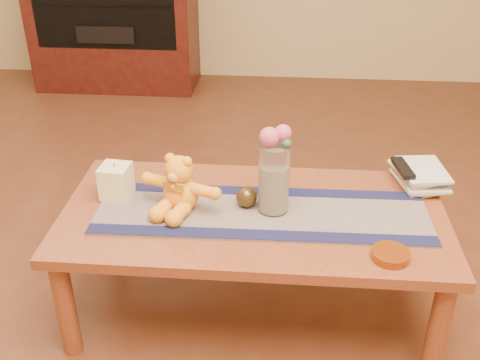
# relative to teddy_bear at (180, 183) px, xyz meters

# --- Properties ---
(floor) EXTENTS (5.50, 5.50, 0.00)m
(floor) POSITION_rel_teddy_bear_xyz_m (0.27, 0.00, -0.56)
(floor) COLOR #502817
(floor) RESTS_ON ground
(coffee_table_top) EXTENTS (1.40, 0.70, 0.04)m
(coffee_table_top) POSITION_rel_teddy_bear_xyz_m (0.27, 0.00, -0.13)
(coffee_table_top) COLOR brown
(coffee_table_top) RESTS_ON floor
(table_leg_fl) EXTENTS (0.07, 0.07, 0.41)m
(table_leg_fl) POSITION_rel_teddy_bear_xyz_m (-0.37, -0.29, -0.35)
(table_leg_fl) COLOR brown
(table_leg_fl) RESTS_ON floor
(table_leg_fr) EXTENTS (0.07, 0.07, 0.41)m
(table_leg_fr) POSITION_rel_teddy_bear_xyz_m (0.91, -0.29, -0.35)
(table_leg_fr) COLOR brown
(table_leg_fr) RESTS_ON floor
(table_leg_bl) EXTENTS (0.07, 0.07, 0.41)m
(table_leg_bl) POSITION_rel_teddy_bear_xyz_m (-0.37, 0.29, -0.35)
(table_leg_bl) COLOR brown
(table_leg_bl) RESTS_ON floor
(table_leg_br) EXTENTS (0.07, 0.07, 0.41)m
(table_leg_br) POSITION_rel_teddy_bear_xyz_m (0.91, 0.29, -0.35)
(table_leg_br) COLOR brown
(table_leg_br) RESTS_ON floor
(persian_runner) EXTENTS (1.21, 0.37, 0.01)m
(persian_runner) POSITION_rel_teddy_bear_xyz_m (0.30, -0.01, -0.10)
(persian_runner) COLOR #181843
(persian_runner) RESTS_ON coffee_table_top
(runner_border_near) EXTENTS (1.20, 0.08, 0.00)m
(runner_border_near) POSITION_rel_teddy_bear_xyz_m (0.30, -0.16, -0.10)
(runner_border_near) COLOR #14173E
(runner_border_near) RESTS_ON persian_runner
(runner_border_far) EXTENTS (1.20, 0.08, 0.00)m
(runner_border_far) POSITION_rel_teddy_bear_xyz_m (0.29, 0.13, -0.10)
(runner_border_far) COLOR #14173E
(runner_border_far) RESTS_ON persian_runner
(teddy_bear) EXTENTS (0.36, 0.33, 0.20)m
(teddy_bear) POSITION_rel_teddy_bear_xyz_m (0.00, 0.00, 0.00)
(teddy_bear) COLOR #FF9F20
(teddy_bear) RESTS_ON persian_runner
(pillar_candle) EXTENTS (0.12, 0.12, 0.13)m
(pillar_candle) POSITION_rel_teddy_bear_xyz_m (-0.26, 0.06, -0.04)
(pillar_candle) COLOR #F8EDB6
(pillar_candle) RESTS_ON persian_runner
(candle_wick) EXTENTS (0.00, 0.00, 0.01)m
(candle_wick) POSITION_rel_teddy_bear_xyz_m (-0.26, 0.06, 0.03)
(candle_wick) COLOR black
(candle_wick) RESTS_ON pillar_candle
(glass_vase) EXTENTS (0.11, 0.11, 0.26)m
(glass_vase) POSITION_rel_teddy_bear_xyz_m (0.33, 0.01, 0.03)
(glass_vase) COLOR silver
(glass_vase) RESTS_ON persian_runner
(potpourri_fill) EXTENTS (0.09, 0.09, 0.18)m
(potpourri_fill) POSITION_rel_teddy_bear_xyz_m (0.33, 0.01, -0.01)
(potpourri_fill) COLOR beige
(potpourri_fill) RESTS_ON glass_vase
(rose_left) EXTENTS (0.07, 0.07, 0.07)m
(rose_left) POSITION_rel_teddy_bear_xyz_m (0.31, -0.00, 0.19)
(rose_left) COLOR #CC4873
(rose_left) RESTS_ON glass_vase
(rose_right) EXTENTS (0.06, 0.06, 0.06)m
(rose_right) POSITION_rel_teddy_bear_xyz_m (0.36, 0.01, 0.20)
(rose_right) COLOR #CC4873
(rose_right) RESTS_ON glass_vase
(blue_flower_back) EXTENTS (0.04, 0.04, 0.04)m
(blue_flower_back) POSITION_rel_teddy_bear_xyz_m (0.34, 0.04, 0.19)
(blue_flower_back) COLOR #545AB6
(blue_flower_back) RESTS_ON glass_vase
(blue_flower_side) EXTENTS (0.04, 0.04, 0.04)m
(blue_flower_side) POSITION_rel_teddy_bear_xyz_m (0.30, 0.03, 0.18)
(blue_flower_side) COLOR #545AB6
(blue_flower_side) RESTS_ON glass_vase
(leaf_sprig) EXTENTS (0.03, 0.03, 0.03)m
(leaf_sprig) POSITION_rel_teddy_bear_xyz_m (0.37, -0.01, 0.18)
(leaf_sprig) COLOR #33662D
(leaf_sprig) RESTS_ON glass_vase
(bronze_ball) EXTENTS (0.10, 0.10, 0.08)m
(bronze_ball) POSITION_rel_teddy_bear_xyz_m (0.24, 0.03, -0.06)
(bronze_ball) COLOR #453417
(bronze_ball) RESTS_ON persian_runner
(book_bottom) EXTENTS (0.21, 0.25, 0.02)m
(book_bottom) POSITION_rel_teddy_bear_xyz_m (0.82, 0.23, -0.10)
(book_bottom) COLOR beige
(book_bottom) RESTS_ON coffee_table_top
(book_lower) EXTENTS (0.18, 0.24, 0.02)m
(book_lower) POSITION_rel_teddy_bear_xyz_m (0.83, 0.23, -0.08)
(book_lower) COLOR beige
(book_lower) RESTS_ON book_bottom
(book_upper) EXTENTS (0.22, 0.26, 0.02)m
(book_upper) POSITION_rel_teddy_bear_xyz_m (0.82, 0.24, -0.06)
(book_upper) COLOR beige
(book_upper) RESTS_ON book_lower
(book_top) EXTENTS (0.19, 0.24, 0.02)m
(book_top) POSITION_rel_teddy_bear_xyz_m (0.83, 0.23, -0.04)
(book_top) COLOR beige
(book_top) RESTS_ON book_upper
(tv_remote) EXTENTS (0.07, 0.17, 0.02)m
(tv_remote) POSITION_rel_teddy_bear_xyz_m (0.83, 0.23, -0.02)
(tv_remote) COLOR black
(tv_remote) RESTS_ON book_top
(amber_dish) EXTENTS (0.13, 0.13, 0.03)m
(amber_dish) POSITION_rel_teddy_bear_xyz_m (0.72, -0.24, -0.09)
(amber_dish) COLOR #BF5914
(amber_dish) RESTS_ON coffee_table_top
(media_cabinet) EXTENTS (1.20, 0.50, 1.10)m
(media_cabinet) POSITION_rel_teddy_bear_xyz_m (-0.93, 2.48, -0.01)
(media_cabinet) COLOR black
(media_cabinet) RESTS_ON floor
(cabinet_cavity) EXTENTS (1.02, 0.03, 0.61)m
(cabinet_cavity) POSITION_rel_teddy_bear_xyz_m (-0.93, 2.25, 0.10)
(cabinet_cavity) COLOR black
(cabinet_cavity) RESTS_ON media_cabinet
(cabinet_shelf) EXTENTS (1.02, 0.20, 0.02)m
(cabinet_shelf) POSITION_rel_teddy_bear_xyz_m (-0.93, 2.33, 0.10)
(cabinet_shelf) COLOR black
(cabinet_shelf) RESTS_ON media_cabinet
(stereo_lower) EXTENTS (0.42, 0.28, 0.12)m
(stereo_lower) POSITION_rel_teddy_bear_xyz_m (-0.93, 2.35, -0.10)
(stereo_lower) COLOR black
(stereo_lower) RESTS_ON media_cabinet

